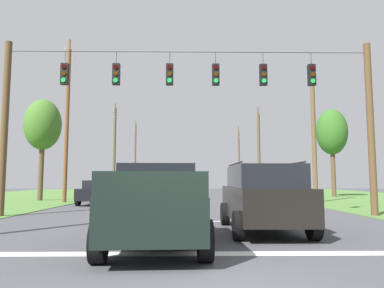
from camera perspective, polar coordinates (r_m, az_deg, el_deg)
name	(u,v)px	position (r m, az deg, el deg)	size (l,w,h in m)	color
ground_plane	(193,281)	(5.96, 0.08, -20.75)	(120.00, 120.00, 0.00)	#47474C
stop_bar_stripe	(191,254)	(7.98, -0.16, -16.85)	(14.21, 0.45, 0.01)	white
lane_dash_0	(189,221)	(13.92, -0.45, -12.05)	(0.15, 2.50, 0.01)	white
lane_dash_1	(188,207)	(21.42, -0.58, -9.80)	(0.15, 2.50, 0.01)	white
lane_dash_2	(188,201)	(27.00, -0.63, -8.95)	(0.15, 2.50, 0.01)	white
lane_dash_3	(188,197)	(34.10, -0.67, -8.26)	(0.15, 2.50, 0.01)	white
lane_dash_4	(188,192)	(45.81, -0.71, -7.59)	(0.15, 2.50, 0.01)	white
overhead_signal_span	(189,114)	(15.93, -0.43, 4.80)	(16.31, 0.31, 7.66)	brown
pickup_truck	(156,204)	(8.96, -5.65, -9.38)	(2.50, 5.49, 1.95)	black
suv_black	(263,196)	(11.30, 11.05, -8.05)	(2.22, 4.80, 2.05)	black
distant_car_crossing_white	(132,188)	(33.28, -9.35, -6.90)	(4.36, 2.14, 1.52)	silver
distant_car_oncoming	(100,192)	(24.08, -14.31, -7.30)	(2.16, 4.37, 1.52)	black
utility_pole_mid_right	(314,134)	(26.53, 18.60, 1.48)	(0.30, 1.83, 9.80)	brown
utility_pole_far_right	(259,152)	(43.19, 10.47, -1.17)	(0.34, 1.76, 10.12)	brown
utility_pole_near_left	(239,158)	(59.94, 7.38, -2.20)	(0.30, 1.93, 10.41)	brown
utility_pole_far_left	(67,120)	(26.89, -19.05, 3.62)	(0.28, 1.93, 11.58)	brown
utility_pole_distant_right	(114,148)	(43.71, -12.10, -0.66)	(0.33, 1.66, 10.67)	brown
utility_pole_distant_left	(135,155)	(59.05, -8.92, -1.74)	(0.29, 1.80, 11.13)	brown
tree_roadside_far_right	(43,126)	(29.83, -22.40, 2.70)	(2.73, 2.73, 7.67)	brown
tree_roadside_left	(332,133)	(36.16, 21.12, 1.68)	(2.82, 2.82, 8.14)	brown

